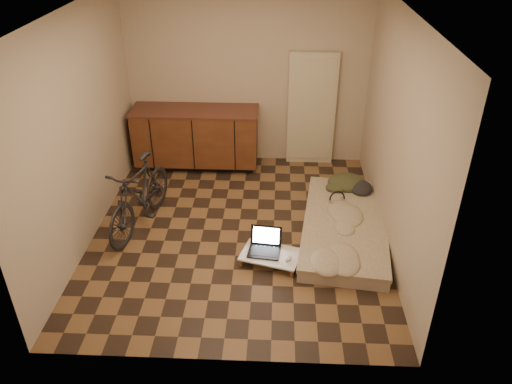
{
  "coord_description": "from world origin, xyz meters",
  "views": [
    {
      "loc": [
        0.44,
        -5.04,
        3.56
      ],
      "look_at": [
        0.22,
        0.02,
        0.55
      ],
      "focal_mm": 35.0,
      "sensor_mm": 36.0,
      "label": 1
    }
  ],
  "objects_px": {
    "futon": "(345,226)",
    "lap_desk": "(271,255)",
    "bicycle": "(139,192)",
    "laptop": "(265,246)"
  },
  "relations": [
    {
      "from": "bicycle",
      "to": "futon",
      "type": "distance_m",
      "value": 2.53
    },
    {
      "from": "lap_desk",
      "to": "laptop",
      "type": "bearing_deg",
      "value": 150.87
    },
    {
      "from": "bicycle",
      "to": "lap_desk",
      "type": "relative_size",
      "value": 2.06
    },
    {
      "from": "bicycle",
      "to": "futon",
      "type": "relative_size",
      "value": 0.7
    },
    {
      "from": "futon",
      "to": "lap_desk",
      "type": "height_order",
      "value": "futon"
    },
    {
      "from": "futon",
      "to": "lap_desk",
      "type": "bearing_deg",
      "value": -138.71
    },
    {
      "from": "bicycle",
      "to": "futon",
      "type": "height_order",
      "value": "bicycle"
    },
    {
      "from": "bicycle",
      "to": "laptop",
      "type": "xyz_separation_m",
      "value": [
        1.54,
        -0.58,
        -0.33
      ]
    },
    {
      "from": "futon",
      "to": "laptop",
      "type": "xyz_separation_m",
      "value": [
        -0.96,
        -0.54,
        0.07
      ]
    },
    {
      "from": "bicycle",
      "to": "lap_desk",
      "type": "height_order",
      "value": "bicycle"
    }
  ]
}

